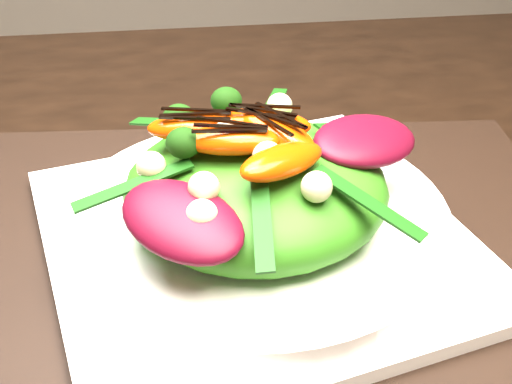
{
  "coord_description": "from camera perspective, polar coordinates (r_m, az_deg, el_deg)",
  "views": [
    {
      "loc": [
        -0.28,
        -0.42,
        1.06
      ],
      "look_at": [
        -0.23,
        -0.03,
        0.8
      ],
      "focal_mm": 48.0,
      "sensor_mm": 36.0,
      "label": 1
    }
  ],
  "objects": [
    {
      "name": "placemat",
      "position": [
        0.51,
        -0.0,
        -4.6
      ],
      "size": [
        0.52,
        0.41,
        0.0
      ],
      "primitive_type": "cube",
      "rotation": [
        0.0,
        0.0,
        -0.07
      ],
      "color": "black",
      "rests_on": "dining_table"
    },
    {
      "name": "plate_base",
      "position": [
        0.5,
        -0.0,
        -3.92
      ],
      "size": [
        0.35,
        0.35,
        0.01
      ],
      "primitive_type": "cube",
      "rotation": [
        0.0,
        0.0,
        0.24
      ],
      "color": "white",
      "rests_on": "placemat"
    },
    {
      "name": "salad_bowl",
      "position": [
        0.49,
        0.0,
        -2.45
      ],
      "size": [
        0.31,
        0.31,
        0.02
      ],
      "primitive_type": "cylinder",
      "rotation": [
        0.0,
        0.0,
        -0.15
      ],
      "color": "white",
      "rests_on": "plate_base"
    },
    {
      "name": "lettuce_mound",
      "position": [
        0.47,
        0.0,
        0.42
      ],
      "size": [
        0.19,
        0.19,
        0.06
      ],
      "primitive_type": "ellipsoid",
      "rotation": [
        0.0,
        0.0,
        -0.01
      ],
      "color": "#337616",
      "rests_on": "salad_bowl"
    },
    {
      "name": "radicchio_leaf",
      "position": [
        0.49,
        9.08,
        4.26
      ],
      "size": [
        0.1,
        0.09,
        0.02
      ],
      "primitive_type": "ellipsoid",
      "rotation": [
        0.0,
        0.0,
        0.5
      ],
      "color": "#490716",
      "rests_on": "lettuce_mound"
    },
    {
      "name": "orange_segment",
      "position": [
        0.48,
        -1.55,
        6.05
      ],
      "size": [
        0.07,
        0.03,
        0.02
      ],
      "primitive_type": "ellipsoid",
      "rotation": [
        0.0,
        0.0,
        -0.07
      ],
      "color": "#CC3403",
      "rests_on": "lettuce_mound"
    },
    {
      "name": "broccoli_floret",
      "position": [
        0.48,
        -6.48,
        6.2
      ],
      "size": [
        0.04,
        0.04,
        0.03
      ],
      "primitive_type": "sphere",
      "rotation": [
        0.0,
        0.0,
        -0.42
      ],
      "color": "black",
      "rests_on": "lettuce_mound"
    },
    {
      "name": "macadamia_nut",
      "position": [
        0.42,
        4.8,
        0.64
      ],
      "size": [
        0.02,
        0.02,
        0.02
      ],
      "primitive_type": "sphere",
      "rotation": [
        0.0,
        0.0,
        0.12
      ],
      "color": "#F7E9AE",
      "rests_on": "lettuce_mound"
    },
    {
      "name": "balsamic_drizzle",
      "position": [
        0.48,
        -1.57,
        7.08
      ],
      "size": [
        0.05,
        0.01,
        0.0
      ],
      "primitive_type": "cube",
      "rotation": [
        0.0,
        0.0,
        -0.07
      ],
      "color": "black",
      "rests_on": "orange_segment"
    }
  ]
}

